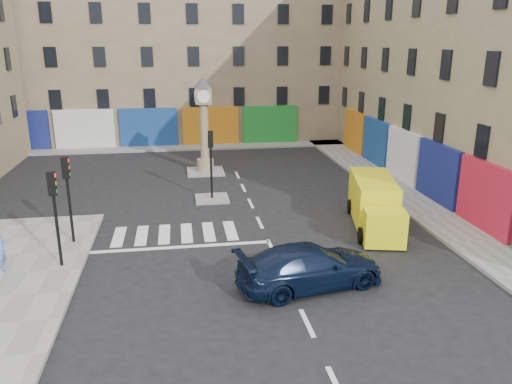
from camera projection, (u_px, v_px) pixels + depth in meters
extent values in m
plane|color=black|center=(276.00, 257.00, 20.14)|extent=(120.00, 120.00, 0.00)
cube|color=gray|center=(382.00, 181.00, 30.87)|extent=(2.60, 30.00, 0.15)
cube|color=gray|center=(175.00, 147.00, 40.51)|extent=(32.00, 2.40, 0.15)
cube|color=gray|center=(212.00, 199.00, 27.39)|extent=(1.80, 1.80, 0.12)
cube|color=gray|center=(206.00, 172.00, 33.06)|extent=(2.40, 2.40, 0.12)
cube|color=#978763|center=(493.00, 47.00, 29.51)|extent=(10.00, 30.00, 16.00)
cube|color=#8D785E|center=(170.00, 39.00, 43.55)|extent=(32.00, 10.00, 17.00)
cylinder|color=black|center=(58.00, 231.00, 18.65)|extent=(0.12, 0.12, 2.80)
cube|color=black|center=(52.00, 184.00, 18.11)|extent=(0.28, 0.22, 0.90)
cylinder|color=black|center=(70.00, 210.00, 20.92)|extent=(0.12, 0.12, 2.80)
cube|color=black|center=(65.00, 168.00, 20.38)|extent=(0.28, 0.22, 0.90)
cylinder|color=black|center=(211.00, 173.00, 26.97)|extent=(0.12, 0.12, 2.80)
cube|color=black|center=(210.00, 139.00, 26.43)|extent=(0.28, 0.22, 0.90)
cylinder|color=#978763|center=(205.00, 165.00, 32.93)|extent=(1.10, 1.10, 0.80)
cylinder|color=#978763|center=(204.00, 132.00, 32.29)|extent=(0.56, 0.56, 3.60)
cube|color=#978763|center=(203.00, 96.00, 31.62)|extent=(1.00, 1.00, 1.00)
cylinder|color=white|center=(204.00, 97.00, 31.13)|extent=(0.80, 0.06, 0.80)
cone|color=#333338|center=(203.00, 82.00, 31.38)|extent=(1.20, 1.20, 0.70)
imported|color=black|center=(310.00, 266.00, 17.54)|extent=(5.60, 3.15, 1.53)
cube|color=yellow|center=(373.00, 199.00, 23.87)|extent=(2.69, 4.58, 2.06)
cube|color=yellow|center=(384.00, 228.00, 20.88)|extent=(1.89, 1.42, 1.52)
cube|color=black|center=(385.00, 220.00, 20.73)|extent=(1.66, 1.12, 0.63)
cylinder|color=black|center=(361.00, 235.00, 21.41)|extent=(0.37, 0.75, 0.72)
cylinder|color=black|center=(403.00, 236.00, 21.31)|extent=(0.37, 0.75, 0.72)
cylinder|color=black|center=(350.00, 206.00, 25.18)|extent=(0.37, 0.75, 0.72)
cylinder|color=black|center=(386.00, 207.00, 25.07)|extent=(0.37, 0.75, 0.72)
imported|color=#618ADF|center=(0.00, 251.00, 18.28)|extent=(0.48, 0.66, 1.64)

